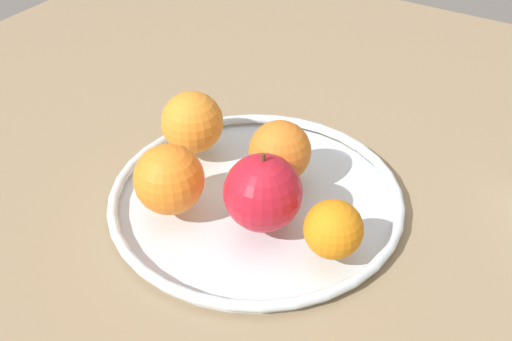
{
  "coord_description": "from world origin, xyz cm",
  "views": [
    {
      "loc": [
        -45.86,
        -28.62,
        46.26
      ],
      "look_at": [
        0.0,
        0.0,
        4.8
      ],
      "focal_mm": 42.68,
      "sensor_mm": 36.0,
      "label": 1
    }
  ],
  "objects_px": {
    "orange_center": "(280,151)",
    "orange_front_right": "(192,122)",
    "orange_back_left": "(169,179)",
    "apple": "(263,193)",
    "fruit_bowl": "(256,197)",
    "orange_back_right": "(333,229)"
  },
  "relations": [
    {
      "from": "apple",
      "to": "orange_back_left",
      "type": "distance_m",
      "value": 0.1
    },
    {
      "from": "orange_back_left",
      "to": "orange_front_right",
      "type": "xyz_separation_m",
      "value": [
        0.1,
        0.05,
        -0.0
      ]
    },
    {
      "from": "orange_back_left",
      "to": "apple",
      "type": "bearing_deg",
      "value": -72.56
    },
    {
      "from": "orange_back_left",
      "to": "orange_back_right",
      "type": "relative_size",
      "value": 1.28
    },
    {
      "from": "apple",
      "to": "orange_front_right",
      "type": "distance_m",
      "value": 0.16
    },
    {
      "from": "apple",
      "to": "orange_front_right",
      "type": "bearing_deg",
      "value": 63.47
    },
    {
      "from": "orange_back_left",
      "to": "orange_front_right",
      "type": "bearing_deg",
      "value": 24.09
    },
    {
      "from": "orange_back_right",
      "to": "orange_center",
      "type": "bearing_deg",
      "value": 53.66
    },
    {
      "from": "orange_center",
      "to": "orange_front_right",
      "type": "height_order",
      "value": "orange_front_right"
    },
    {
      "from": "orange_center",
      "to": "orange_front_right",
      "type": "relative_size",
      "value": 0.95
    },
    {
      "from": "apple",
      "to": "orange_center",
      "type": "bearing_deg",
      "value": 17.81
    },
    {
      "from": "fruit_bowl",
      "to": "orange_front_right",
      "type": "distance_m",
      "value": 0.13
    },
    {
      "from": "orange_center",
      "to": "orange_back_right",
      "type": "xyz_separation_m",
      "value": [
        -0.08,
        -0.11,
        -0.01
      ]
    },
    {
      "from": "orange_center",
      "to": "orange_back_left",
      "type": "bearing_deg",
      "value": 146.3
    },
    {
      "from": "fruit_bowl",
      "to": "apple",
      "type": "height_order",
      "value": "apple"
    },
    {
      "from": "orange_front_right",
      "to": "orange_center",
      "type": "bearing_deg",
      "value": -86.83
    },
    {
      "from": "orange_center",
      "to": "orange_back_left",
      "type": "xyz_separation_m",
      "value": [
        -0.11,
        0.07,
        0.0
      ]
    },
    {
      "from": "orange_back_left",
      "to": "orange_back_right",
      "type": "height_order",
      "value": "orange_back_left"
    },
    {
      "from": "apple",
      "to": "orange_back_left",
      "type": "bearing_deg",
      "value": 107.44
    },
    {
      "from": "orange_front_right",
      "to": "fruit_bowl",
      "type": "bearing_deg",
      "value": -105.78
    },
    {
      "from": "orange_center",
      "to": "orange_back_right",
      "type": "bearing_deg",
      "value": -126.34
    },
    {
      "from": "orange_center",
      "to": "orange_back_left",
      "type": "distance_m",
      "value": 0.13
    }
  ]
}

